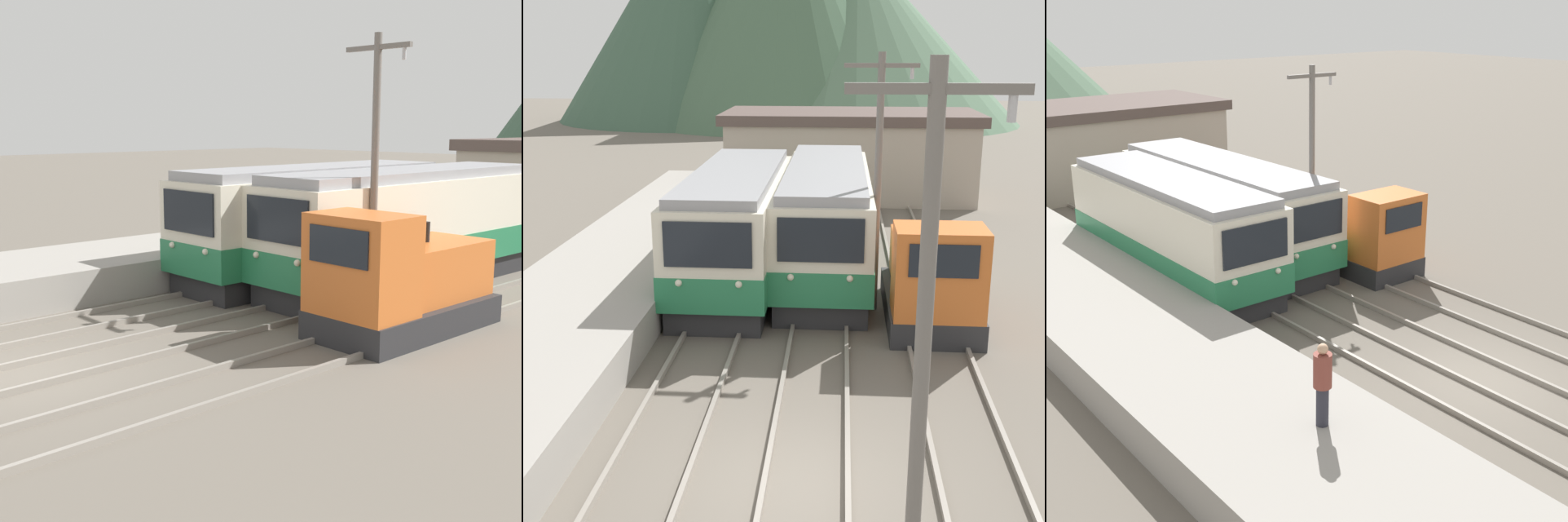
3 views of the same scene
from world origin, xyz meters
TOP-DOWN VIEW (x-y plane):
  - ground_plane at (0.00, 0.00)m, footprint 200.00×200.00m
  - track_left at (-2.60, 0.00)m, footprint 1.54×60.00m
  - track_center at (0.20, 0.00)m, footprint 1.54×60.00m
  - track_right at (3.20, 0.00)m, footprint 1.54×60.00m
  - commuter_train_left at (-2.60, 11.37)m, footprint 2.84×10.28m
  - commuter_train_center at (0.20, 12.51)m, footprint 2.84×11.11m
  - shunting_locomotive at (3.20, 8.20)m, footprint 2.40×4.96m
  - catenary_mast_near at (1.71, -2.88)m, footprint 2.00×0.20m
  - catenary_mast_mid at (1.71, 9.04)m, footprint 2.00×0.20m
  - station_building at (1.11, 26.00)m, footprint 12.60×6.30m
  - mountain_backdrop at (-6.09, 66.44)m, footprint 48.11×33.51m

SIDE VIEW (x-z plane):
  - ground_plane at x=0.00m, z-range 0.00..0.00m
  - track_left at x=-2.60m, z-range 0.00..0.14m
  - track_center at x=0.20m, z-range 0.00..0.14m
  - track_right at x=3.20m, z-range 0.00..0.14m
  - shunting_locomotive at x=3.20m, z-range -0.29..2.71m
  - commuter_train_center at x=0.20m, z-range -0.13..3.50m
  - commuter_train_left at x=-2.60m, z-range -0.13..3.51m
  - station_building at x=1.11m, z-range 0.02..4.31m
  - catenary_mast_near at x=1.71m, z-range 0.32..7.51m
  - catenary_mast_mid at x=1.71m, z-range 0.32..7.51m
  - mountain_backdrop at x=-6.09m, z-range -1.22..22.11m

